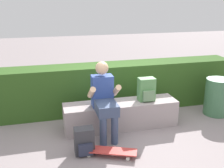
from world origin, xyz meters
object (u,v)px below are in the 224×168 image
bench_main (121,115)px  backpack_on_bench (147,90)px  trash_bin (217,97)px  person_skater (104,98)px  backpack_on_ground (84,142)px  skateboard_near_person (109,151)px

bench_main → backpack_on_bench: 0.62m
bench_main → trash_bin: trash_bin is taller
person_skater → backpack_on_ground: 0.78m
skateboard_near_person → trash_bin: 2.54m
person_skater → trash_bin: bearing=7.2°
bench_main → backpack_on_ground: bench_main is taller
backpack_on_bench → trash_bin: (1.48, 0.08, -0.30)m
bench_main → backpack_on_bench: (0.45, -0.01, 0.42)m
bench_main → trash_bin: size_ratio=2.77×
person_skater → skateboard_near_person: bearing=-97.0°
skateboard_near_person → backpack_on_bench: 1.33m
person_skater → backpack_on_bench: bearing=14.5°
person_skater → backpack_on_ground: bearing=-130.2°
skateboard_near_person → bench_main: bearing=63.5°
bench_main → backpack_on_ground: bearing=-137.1°
bench_main → backpack_on_ground: size_ratio=4.89×
person_skater → skateboard_near_person: 0.85m
person_skater → skateboard_near_person: size_ratio=1.48×
backpack_on_bench → skateboard_near_person: bearing=-136.5°
backpack_on_bench → trash_bin: backpack_on_bench is taller
skateboard_near_person → backpack_on_bench: backpack_on_bench is taller
bench_main → person_skater: (-0.34, -0.21, 0.43)m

